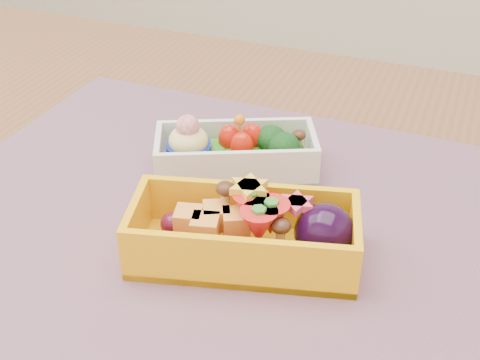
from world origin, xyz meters
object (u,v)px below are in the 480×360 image
at_px(table, 227,286).
at_px(placemat, 230,216).
at_px(bento_white, 235,153).
at_px(bento_yellow, 249,232).

xyz_separation_m(table, placemat, (0.01, -0.01, 0.10)).
distance_m(bento_white, bento_yellow, 0.13).
height_order(table, bento_yellow, bento_yellow).
distance_m(table, bento_yellow, 0.15).
bearing_deg(placemat, table, 127.62).
height_order(bento_white, bento_yellow, bento_white).
height_order(table, bento_white, bento_white).
bearing_deg(bento_yellow, bento_white, 102.10).
xyz_separation_m(bento_white, bento_yellow, (0.06, -0.12, 0.00)).
relative_size(bento_white, bento_yellow, 0.87).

